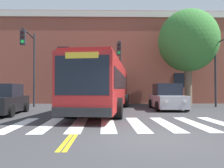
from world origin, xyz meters
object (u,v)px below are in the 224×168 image
at_px(car_teal_behind_bus, 113,94).
at_px(street_tree_curbside_large, 188,41).
at_px(traffic_light_far_corner, 30,55).
at_px(city_bus, 105,85).
at_px(car_silver_far_lane, 167,98).
at_px(traffic_light_near_corner, 223,59).
at_px(car_black_near_lane, 3,101).
at_px(traffic_light_overhead, 120,62).

relative_size(car_teal_behind_bus, street_tree_curbside_large, 0.46).
bearing_deg(traffic_light_far_corner, city_bus, -18.14).
bearing_deg(car_silver_far_lane, traffic_light_near_corner, 10.09).
bearing_deg(street_tree_curbside_large, car_silver_far_lane, -130.68).
relative_size(car_silver_far_lane, car_teal_behind_bus, 1.13).
height_order(city_bus, car_teal_behind_bus, city_bus).
relative_size(car_black_near_lane, street_tree_curbside_large, 0.53).
xyz_separation_m(traffic_light_near_corner, traffic_light_overhead, (-7.63, 2.33, 0.01)).
bearing_deg(city_bus, traffic_light_near_corner, 10.08).
bearing_deg(street_tree_curbside_large, traffic_light_overhead, -179.98).
relative_size(car_black_near_lane, traffic_light_near_corner, 0.78).
distance_m(car_black_near_lane, street_tree_curbside_large, 14.99).
xyz_separation_m(car_black_near_lane, traffic_light_overhead, (7.04, 5.90, 2.96)).
xyz_separation_m(car_silver_far_lane, traffic_light_near_corner, (4.43, 0.79, 2.93)).
bearing_deg(city_bus, car_teal_behind_bus, 85.39).
bearing_deg(car_silver_far_lane, traffic_light_far_corner, 173.91).
relative_size(car_teal_behind_bus, traffic_light_far_corner, 0.64).
distance_m(city_bus, street_tree_curbside_large, 8.98).
xyz_separation_m(city_bus, traffic_light_near_corner, (8.85, 1.57, 2.04)).
height_order(traffic_light_near_corner, traffic_light_far_corner, traffic_light_far_corner).
bearing_deg(car_teal_behind_bus, traffic_light_far_corner, -133.42).
distance_m(traffic_light_near_corner, traffic_light_far_corner, 14.54).
relative_size(car_teal_behind_bus, traffic_light_overhead, 0.66).
xyz_separation_m(car_silver_far_lane, car_teal_behind_bus, (-3.72, 7.82, 0.05)).
relative_size(city_bus, car_black_near_lane, 2.87).
relative_size(city_bus, traffic_light_far_corner, 2.12).
distance_m(city_bus, traffic_light_near_corner, 9.22).
bearing_deg(city_bus, traffic_light_overhead, 72.67).
bearing_deg(traffic_light_overhead, car_black_near_lane, -140.06).
height_order(traffic_light_far_corner, traffic_light_overhead, traffic_light_far_corner).
height_order(traffic_light_overhead, street_tree_curbside_large, street_tree_curbside_large).
height_order(city_bus, car_black_near_lane, city_bus).
bearing_deg(street_tree_curbside_large, city_bus, -151.20).
distance_m(car_teal_behind_bus, traffic_light_overhead, 5.54).
bearing_deg(car_black_near_lane, car_teal_behind_bus, 58.40).
bearing_deg(car_teal_behind_bus, traffic_light_overhead, -83.63).
height_order(city_bus, street_tree_curbside_large, street_tree_curbside_large).
distance_m(traffic_light_overhead, street_tree_curbside_large, 6.16).
bearing_deg(street_tree_curbside_large, car_black_near_lane, -155.46).
bearing_deg(traffic_light_near_corner, car_black_near_lane, -166.33).
relative_size(car_silver_far_lane, street_tree_curbside_large, 0.52).
bearing_deg(traffic_light_overhead, car_silver_far_lane, -44.25).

